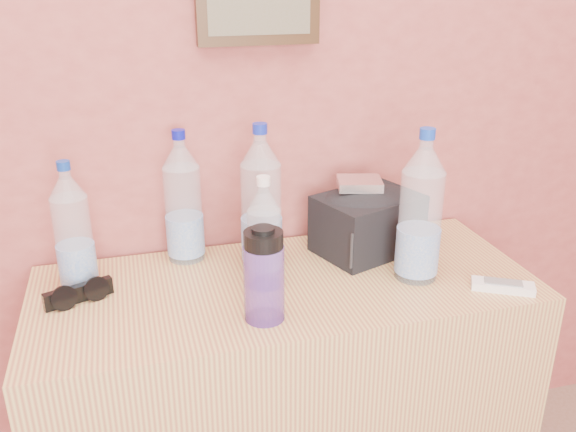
{
  "coord_description": "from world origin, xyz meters",
  "views": [
    {
      "loc": [
        -0.16,
        0.48,
        1.45
      ],
      "look_at": [
        0.18,
        1.71,
        0.93
      ],
      "focal_mm": 38.0,
      "sensor_mm": 36.0,
      "label": 1
    }
  ],
  "objects_px": {
    "pet_large_d": "(420,214)",
    "foil_packet": "(360,183)",
    "pet_large_c": "(261,205)",
    "ac_remote": "(503,286)",
    "dresser": "(286,407)",
    "nalgene_bottle": "(264,275)",
    "pet_large_a": "(73,233)",
    "pet_small": "(264,239)",
    "pet_large_b": "(183,204)",
    "toiletry_bag": "(368,220)",
    "sunglasses": "(79,293)"
  },
  "relations": [
    {
      "from": "pet_large_a",
      "to": "pet_large_b",
      "type": "xyz_separation_m",
      "value": [
        0.26,
        0.08,
        0.01
      ]
    },
    {
      "from": "toiletry_bag",
      "to": "pet_large_a",
      "type": "bearing_deg",
      "value": 160.18
    },
    {
      "from": "ac_remote",
      "to": "toiletry_bag",
      "type": "relative_size",
      "value": 0.55
    },
    {
      "from": "dresser",
      "to": "pet_large_a",
      "type": "xyz_separation_m",
      "value": [
        -0.48,
        0.12,
        0.51
      ]
    },
    {
      "from": "dresser",
      "to": "nalgene_bottle",
      "type": "bearing_deg",
      "value": -121.11
    },
    {
      "from": "pet_large_a",
      "to": "pet_small",
      "type": "bearing_deg",
      "value": -15.2
    },
    {
      "from": "pet_large_c",
      "to": "pet_large_d",
      "type": "xyz_separation_m",
      "value": [
        0.34,
        -0.17,
        0.0
      ]
    },
    {
      "from": "pet_large_b",
      "to": "ac_remote",
      "type": "bearing_deg",
      "value": -28.14
    },
    {
      "from": "pet_large_b",
      "to": "sunglasses",
      "type": "distance_m",
      "value": 0.33
    },
    {
      "from": "pet_large_d",
      "to": "pet_small",
      "type": "distance_m",
      "value": 0.37
    },
    {
      "from": "pet_large_b",
      "to": "pet_small",
      "type": "relative_size",
      "value": 1.25
    },
    {
      "from": "dresser",
      "to": "sunglasses",
      "type": "bearing_deg",
      "value": 175.47
    },
    {
      "from": "pet_small",
      "to": "pet_large_d",
      "type": "bearing_deg",
      "value": -9.07
    },
    {
      "from": "pet_large_d",
      "to": "pet_large_b",
      "type": "bearing_deg",
      "value": 154.16
    },
    {
      "from": "dresser",
      "to": "foil_packet",
      "type": "relative_size",
      "value": 10.7
    },
    {
      "from": "pet_large_d",
      "to": "foil_packet",
      "type": "bearing_deg",
      "value": 113.1
    },
    {
      "from": "pet_small",
      "to": "ac_remote",
      "type": "relative_size",
      "value": 1.91
    },
    {
      "from": "nalgene_bottle",
      "to": "sunglasses",
      "type": "bearing_deg",
      "value": 155.07
    },
    {
      "from": "pet_large_d",
      "to": "ac_remote",
      "type": "height_order",
      "value": "pet_large_d"
    },
    {
      "from": "foil_packet",
      "to": "pet_large_c",
      "type": "bearing_deg",
      "value": -175.99
    },
    {
      "from": "pet_large_d",
      "to": "foil_packet",
      "type": "distance_m",
      "value": 0.2
    },
    {
      "from": "pet_large_a",
      "to": "ac_remote",
      "type": "relative_size",
      "value": 2.17
    },
    {
      "from": "dresser",
      "to": "sunglasses",
      "type": "distance_m",
      "value": 0.62
    },
    {
      "from": "pet_large_d",
      "to": "ac_remote",
      "type": "bearing_deg",
      "value": -34.77
    },
    {
      "from": "pet_large_b",
      "to": "foil_packet",
      "type": "height_order",
      "value": "pet_large_b"
    },
    {
      "from": "pet_large_a",
      "to": "nalgene_bottle",
      "type": "relative_size",
      "value": 1.45
    },
    {
      "from": "toiletry_bag",
      "to": "foil_packet",
      "type": "distance_m",
      "value": 0.1
    },
    {
      "from": "sunglasses",
      "to": "pet_large_d",
      "type": "bearing_deg",
      "value": -27.02
    },
    {
      "from": "nalgene_bottle",
      "to": "toiletry_bag",
      "type": "height_order",
      "value": "nalgene_bottle"
    },
    {
      "from": "foil_packet",
      "to": "pet_large_d",
      "type": "bearing_deg",
      "value": -66.9
    },
    {
      "from": "sunglasses",
      "to": "toiletry_bag",
      "type": "height_order",
      "value": "toiletry_bag"
    },
    {
      "from": "ac_remote",
      "to": "foil_packet",
      "type": "distance_m",
      "value": 0.43
    },
    {
      "from": "nalgene_bottle",
      "to": "pet_large_a",
      "type": "bearing_deg",
      "value": 146.29
    },
    {
      "from": "pet_large_a",
      "to": "pet_large_d",
      "type": "bearing_deg",
      "value": -12.4
    },
    {
      "from": "pet_large_b",
      "to": "pet_small",
      "type": "xyz_separation_m",
      "value": [
        0.16,
        -0.2,
        -0.03
      ]
    },
    {
      "from": "dresser",
      "to": "foil_packet",
      "type": "xyz_separation_m",
      "value": [
        0.23,
        0.13,
        0.56
      ]
    },
    {
      "from": "pet_large_b",
      "to": "nalgene_bottle",
      "type": "distance_m",
      "value": 0.37
    },
    {
      "from": "dresser",
      "to": "ac_remote",
      "type": "distance_m",
      "value": 0.64
    },
    {
      "from": "pet_large_c",
      "to": "pet_small",
      "type": "xyz_separation_m",
      "value": [
        -0.02,
        -0.11,
        -0.04
      ]
    },
    {
      "from": "pet_large_c",
      "to": "ac_remote",
      "type": "bearing_deg",
      "value": -29.04
    },
    {
      "from": "pet_large_c",
      "to": "pet_large_d",
      "type": "relative_size",
      "value": 0.98
    },
    {
      "from": "toiletry_bag",
      "to": "nalgene_bottle",
      "type": "bearing_deg",
      "value": -162.6
    },
    {
      "from": "pet_small",
      "to": "ac_remote",
      "type": "xyz_separation_m",
      "value": [
        0.53,
        -0.17,
        -0.11
      ]
    },
    {
      "from": "pet_large_b",
      "to": "toiletry_bag",
      "type": "distance_m",
      "value": 0.48
    },
    {
      "from": "pet_large_a",
      "to": "foil_packet",
      "type": "relative_size",
      "value": 2.76
    },
    {
      "from": "pet_small",
      "to": "foil_packet",
      "type": "relative_size",
      "value": 2.43
    },
    {
      "from": "pet_large_c",
      "to": "dresser",
      "type": "bearing_deg",
      "value": -74.11
    },
    {
      "from": "toiletry_bag",
      "to": "pet_large_b",
      "type": "bearing_deg",
      "value": 150.3
    },
    {
      "from": "pet_large_a",
      "to": "pet_small",
      "type": "distance_m",
      "value": 0.44
    },
    {
      "from": "pet_large_b",
      "to": "ac_remote",
      "type": "xyz_separation_m",
      "value": [
        0.69,
        -0.37,
        -0.14
      ]
    }
  ]
}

